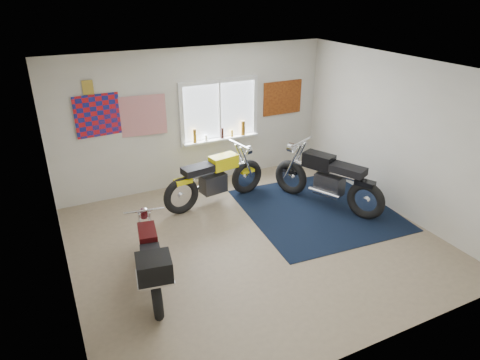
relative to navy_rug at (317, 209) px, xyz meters
name	(u,v)px	position (x,y,z in m)	size (l,w,h in m)	color
ground	(254,241)	(-1.51, -0.41, -0.01)	(5.50, 5.50, 0.00)	#9E896B
room_shell	(256,145)	(-1.51, -0.41, 1.63)	(5.50, 5.50, 5.50)	white
navy_rug	(317,209)	(0.00, 0.00, 0.00)	(2.50, 2.60, 0.01)	black
window_assembly	(220,115)	(-1.01, 2.06, 1.36)	(1.66, 0.17, 1.26)	white
oil_bottles	(224,132)	(-0.95, 1.99, 1.02)	(1.13, 0.09, 0.30)	#865913
flag_display	(88,87)	(-3.41, 2.07, 2.14)	(1.60, 0.10, 1.17)	red
triumph_poster	(282,98)	(0.44, 2.07, 1.54)	(0.90, 0.03, 0.70)	#A54C14
yellow_triumph	(215,179)	(-1.55, 1.09, 0.46)	(2.11, 0.64, 1.06)	black
black_chrome_bike	(327,180)	(0.24, 0.09, 0.49)	(1.09, 2.08, 1.14)	black
maroon_tourer	(151,261)	(-3.29, -0.90, 0.48)	(0.70, 1.83, 0.93)	black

